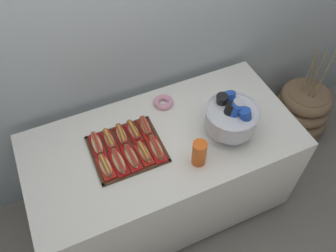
% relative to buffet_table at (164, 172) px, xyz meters
% --- Properties ---
extents(ground_plane, '(10.00, 10.00, 0.00)m').
position_rel_buffet_table_xyz_m(ground_plane, '(0.00, 0.00, -0.41)').
color(ground_plane, gray).
extents(back_wall, '(6.00, 0.10, 2.60)m').
position_rel_buffet_table_xyz_m(back_wall, '(0.00, 0.50, 0.89)').
color(back_wall, '#B2BCC1').
rests_on(back_wall, ground_plane).
extents(buffet_table, '(1.64, 0.80, 0.78)m').
position_rel_buffet_table_xyz_m(buffet_table, '(0.00, 0.00, 0.00)').
color(buffet_table, white).
rests_on(buffet_table, ground_plane).
extents(floor_vase, '(0.47, 0.47, 1.01)m').
position_rel_buffet_table_xyz_m(floor_vase, '(1.32, 0.17, -0.18)').
color(floor_vase, '#896B4C').
rests_on(floor_vase, ground_plane).
extents(serving_tray, '(0.41, 0.36, 0.01)m').
position_rel_buffet_table_xyz_m(serving_tray, '(-0.22, 0.02, 0.37)').
color(serving_tray, '#472B19').
rests_on(serving_tray, buffet_table).
extents(hot_dog_0, '(0.07, 0.16, 0.06)m').
position_rel_buffet_table_xyz_m(hot_dog_0, '(-0.37, -0.06, 0.40)').
color(hot_dog_0, red).
rests_on(hot_dog_0, serving_tray).
extents(hot_dog_1, '(0.07, 0.18, 0.06)m').
position_rel_buffet_table_xyz_m(hot_dog_1, '(-0.29, -0.06, 0.40)').
color(hot_dog_1, '#B21414').
rests_on(hot_dog_1, serving_tray).
extents(hot_dog_2, '(0.07, 0.17, 0.06)m').
position_rel_buffet_table_xyz_m(hot_dog_2, '(-0.22, -0.06, 0.40)').
color(hot_dog_2, red).
rests_on(hot_dog_2, serving_tray).
extents(hot_dog_3, '(0.07, 0.16, 0.06)m').
position_rel_buffet_table_xyz_m(hot_dog_3, '(-0.14, -0.07, 0.40)').
color(hot_dog_3, red).
rests_on(hot_dog_3, serving_tray).
extents(hot_dog_4, '(0.07, 0.18, 0.06)m').
position_rel_buffet_table_xyz_m(hot_dog_4, '(-0.07, -0.07, 0.40)').
color(hot_dog_4, red).
rests_on(hot_dog_4, serving_tray).
extents(hot_dog_5, '(0.07, 0.17, 0.06)m').
position_rel_buffet_table_xyz_m(hot_dog_5, '(-0.37, 0.10, 0.40)').
color(hot_dog_5, '#B21414').
rests_on(hot_dog_5, serving_tray).
extents(hot_dog_6, '(0.06, 0.15, 0.06)m').
position_rel_buffet_table_xyz_m(hot_dog_6, '(-0.29, 0.10, 0.40)').
color(hot_dog_6, red).
rests_on(hot_dog_6, serving_tray).
extents(hot_dog_7, '(0.07, 0.17, 0.06)m').
position_rel_buffet_table_xyz_m(hot_dog_7, '(-0.22, 0.10, 0.40)').
color(hot_dog_7, '#B21414').
rests_on(hot_dog_7, serving_tray).
extents(hot_dog_8, '(0.06, 0.16, 0.06)m').
position_rel_buffet_table_xyz_m(hot_dog_8, '(-0.14, 0.10, 0.41)').
color(hot_dog_8, red).
rests_on(hot_dog_8, serving_tray).
extents(hot_dog_9, '(0.07, 0.16, 0.06)m').
position_rel_buffet_table_xyz_m(hot_dog_9, '(-0.07, 0.10, 0.41)').
color(hot_dog_9, red).
rests_on(hot_dog_9, serving_tray).
extents(punch_bowl, '(0.31, 0.31, 0.26)m').
position_rel_buffet_table_xyz_m(punch_bowl, '(0.38, -0.11, 0.52)').
color(punch_bowl, silver).
rests_on(punch_bowl, buffet_table).
extents(cup_stack, '(0.08, 0.08, 0.17)m').
position_rel_buffet_table_xyz_m(cup_stack, '(0.12, -0.22, 0.45)').
color(cup_stack, '#EA5B19').
rests_on(cup_stack, buffet_table).
extents(donut, '(0.13, 0.13, 0.04)m').
position_rel_buffet_table_xyz_m(donut, '(0.12, 0.26, 0.39)').
color(donut, pink).
rests_on(donut, buffet_table).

